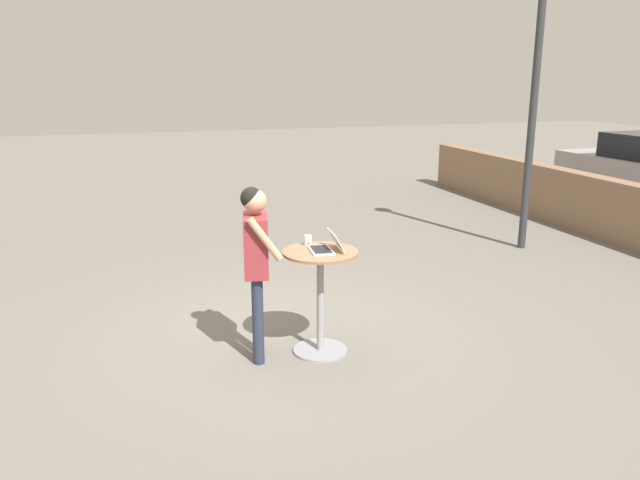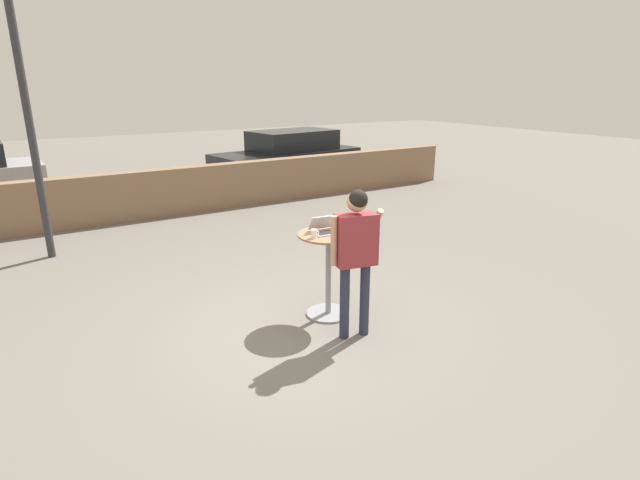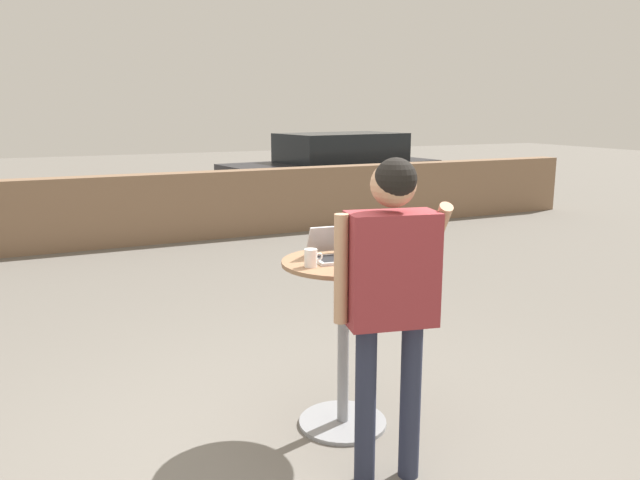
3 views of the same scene
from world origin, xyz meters
The scene contains 8 objects.
ground_plane centered at (0.00, 0.00, 0.00)m, with size 50.00×50.00×0.00m, color slate.
pavement_kerb centered at (0.00, 6.30, 0.51)m, with size 16.05×0.35×1.01m.
cafe_table centered at (0.42, 0.27, 0.65)m, with size 0.74×0.74×1.06m.
laptop centered at (0.43, 0.33, 1.10)m, with size 0.37×0.34×0.19m.
coffee_mug centered at (0.19, 0.22, 1.11)m, with size 0.11×0.07×0.10m.
standing_person centered at (0.37, -0.35, 1.10)m, with size 0.63×0.35×1.72m.
parked_car_further_down centered at (4.33, 8.33, 0.75)m, with size 4.55×2.24×1.46m.
street_lamp centered at (-2.29, 4.57, 2.77)m, with size 0.32×0.32×4.28m.
Camera 2 is at (-2.71, -4.49, 2.78)m, focal length 28.00 mm.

